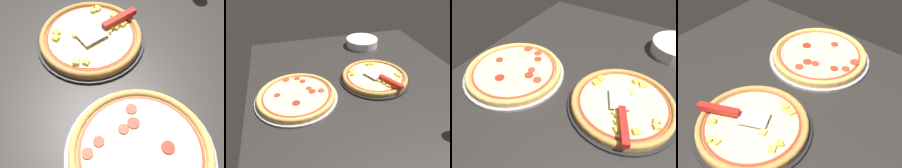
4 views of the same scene
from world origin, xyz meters
TOP-DOWN VIEW (x-y plane):
  - ground_plane at (0.00, 0.00)cm, footprint 129.32×117.82cm
  - pizza_pan_front at (-1.01, -7.99)cm, footprint 37.42×37.42cm
  - pizza_front at (-1.02, -8.01)cm, footprint 35.18×35.18cm
  - pizza_pan_back at (-6.87, 35.02)cm, footprint 39.64×39.64cm
  - pizza_back at (-6.85, 35.00)cm, footprint 37.26×37.26cm
  - serving_spatula at (-9.88, -10.83)cm, footprint 22.82×14.00cm

SIDE VIEW (x-z plane):
  - ground_plane at x=0.00cm, z-range -3.60..0.00cm
  - pizza_pan_front at x=-1.01cm, z-range 0.00..1.00cm
  - pizza_pan_back at x=-6.87cm, z-range 0.00..1.00cm
  - pizza_front at x=-1.02cm, z-range 0.74..3.81cm
  - pizza_back at x=-6.85cm, z-range 0.98..3.67cm
  - serving_spatula at x=-9.88cm, z-range 3.90..5.90cm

